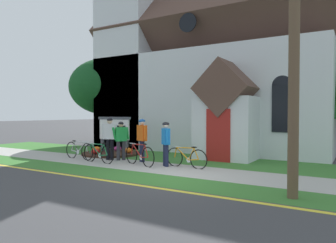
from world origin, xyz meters
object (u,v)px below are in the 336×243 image
Objects in this scene: bicycle_silver at (98,153)px; bicycle_red at (79,150)px; cyclist_in_yellow_jersey at (142,137)px; church_sign at (114,130)px; cyclist_in_red_jersey at (110,135)px; bicycle_white at (186,157)px; cyclist_in_green_jersey at (121,138)px; cyclist_in_orange_jersey at (166,141)px; yard_deciduous_tree at (106,87)px; bicycle_orange at (140,155)px.

bicycle_red is (-1.38, 0.30, 0.00)m from bicycle_silver.
bicycle_silver is 1.81m from cyclist_in_yellow_jersey.
church_sign reaches higher than bicycle_red.
cyclist_in_red_jersey is at bearing 19.17° from bicycle_red.
cyclist_in_red_jersey reaches higher than bicycle_white.
church_sign reaches higher than bicycle_silver.
cyclist_in_orange_jersey is (2.35, -0.32, 0.02)m from cyclist_in_green_jersey.
cyclist_in_green_jersey is at bearing -175.72° from cyclist_in_yellow_jersey.
church_sign is at bearing -43.68° from yard_deciduous_tree.
bicycle_silver is 1.00m from cyclist_in_red_jersey.
bicycle_white is 0.32× the size of yard_deciduous_tree.
bicycle_silver is 1.14m from cyclist_in_green_jersey.
bicycle_orange is 0.99× the size of cyclist_in_red_jersey.
bicycle_red is at bearing -175.57° from cyclist_in_orange_jersey.
bicycle_silver is 0.98× the size of cyclist_in_red_jersey.
yard_deciduous_tree reaches higher than bicycle_red.
bicycle_white is at bearing -18.45° from church_sign.
bicycle_orange is 1.79m from bicycle_silver.
bicycle_orange is (2.97, -2.02, -0.76)m from church_sign.
bicycle_white is at bearing -6.51° from cyclist_in_yellow_jersey.
cyclist_in_red_jersey is (-1.83, 0.44, 0.64)m from bicycle_orange.
cyclist_in_yellow_jersey is at bearing 4.28° from cyclist_in_green_jersey.
bicycle_silver is at bearing -167.48° from bicycle_white.
church_sign is 0.34× the size of yard_deciduous_tree.
church_sign is at bearing 145.78° from bicycle_orange.
bicycle_orange is 0.32× the size of yard_deciduous_tree.
yard_deciduous_tree reaches higher than bicycle_silver.
church_sign reaches higher than bicycle_orange.
cyclist_in_orange_jersey is at bearing -23.69° from church_sign.
bicycle_orange is at bearing -39.93° from yard_deciduous_tree.
cyclist_in_red_jersey is at bearing -54.24° from church_sign.
cyclist_in_green_jersey is at bearing 23.53° from cyclist_in_red_jersey.
cyclist_in_red_jersey is (-1.43, -0.26, 0.03)m from cyclist_in_yellow_jersey.
cyclist_in_green_jersey reaches higher than bicycle_silver.
church_sign is at bearing 117.48° from bicycle_silver.
bicycle_white is at bearing 0.35° from cyclist_in_red_jersey.
bicycle_silver is 3.55m from bicycle_white.
cyclist_in_orange_jersey is (-0.76, -0.16, 0.57)m from bicycle_white.
cyclist_in_green_jersey is at bearing -43.11° from yard_deciduous_tree.
church_sign is at bearing 125.76° from cyclist_in_red_jersey.
bicycle_white is (4.84, 0.47, -0.01)m from bicycle_red.
cyclist_in_yellow_jersey reaches higher than bicycle_white.
cyclist_in_yellow_jersey is 1.07× the size of cyclist_in_green_jersey.
cyclist_in_red_jersey reaches higher than bicycle_orange.
church_sign is at bearing 138.38° from cyclist_in_green_jersey.
cyclist_in_orange_jersey reaches higher than cyclist_in_green_jersey.
cyclist_in_orange_jersey is 9.95m from yard_deciduous_tree.
bicycle_red is 2.89m from cyclist_in_yellow_jersey.
church_sign is at bearing 161.55° from bicycle_white.
bicycle_orange is 0.99× the size of bicycle_red.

